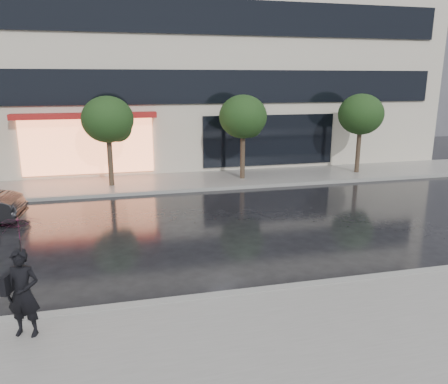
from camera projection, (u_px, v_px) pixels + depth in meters
name	position (u px, v px, depth m)	size (l,w,h in m)	color
ground	(237.00, 277.00, 10.59)	(120.00, 120.00, 0.00)	black
sidewalk_near	(287.00, 354.00, 7.52)	(60.00, 4.50, 0.12)	slate
sidewalk_far	(179.00, 182.00, 20.21)	(60.00, 3.50, 0.12)	slate
curb_near	(249.00, 293.00, 9.63)	(60.00, 0.25, 0.14)	gray
curb_far	(184.00, 190.00, 18.57)	(60.00, 0.25, 0.14)	gray
office_building	(156.00, 2.00, 25.24)	(30.00, 12.76, 18.00)	#BBB09E
bg_building_right	(426.00, 43.00, 40.89)	(12.00, 12.00, 16.00)	#4C4C54
tree_mid_west	(109.00, 121.00, 18.62)	(2.20, 2.20, 3.99)	#33261C
tree_mid_east	(244.00, 118.00, 19.99)	(2.20, 2.20, 3.99)	#33261C
tree_far_east	(362.00, 116.00, 21.37)	(2.20, 2.20, 3.99)	#33261C
pedestrian_with_umbrella	(21.00, 263.00, 7.65)	(1.03, 1.04, 2.24)	black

